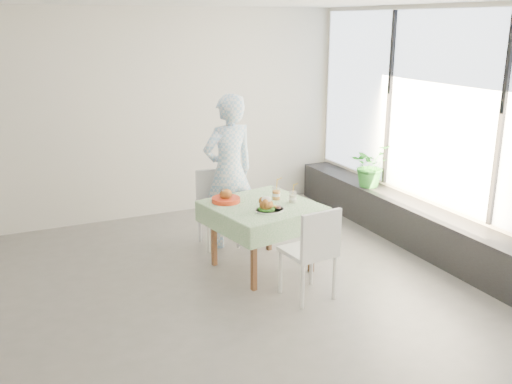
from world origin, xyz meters
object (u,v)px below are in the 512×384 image
chair_near (308,269)px  diner (229,171)px  chair_far (218,223)px  main_dish (268,206)px  juice_cup_orange (276,194)px  cafe_table (262,229)px  potted_plant (370,165)px

chair_near → diner: size_ratio=0.51×
chair_far → main_dish: (0.13, -1.09, 0.52)m
chair_near → juice_cup_orange: 1.02m
cafe_table → diner: diner is taller
main_dish → juice_cup_orange: (0.26, 0.32, 0.01)m
chair_far → chair_near: chair_near is taller
chair_far → main_dish: 1.21m
chair_near → juice_cup_orange: juice_cup_orange is taller
cafe_table → main_dish: 0.41m
cafe_table → chair_far: size_ratio=1.35×
chair_far → potted_plant: potted_plant is taller
cafe_table → potted_plant: (1.95, 0.78, 0.33)m
chair_far → cafe_table: bearing=-78.2°
potted_plant → chair_near: bearing=-139.2°
main_dish → juice_cup_orange: 0.41m
cafe_table → chair_near: (0.12, -0.79, -0.17)m
chair_far → main_dish: bearing=-83.0°
chair_near → main_dish: (-0.17, 0.56, 0.51)m
cafe_table → diner: 0.94m
chair_far → main_dish: same height
chair_far → chair_near: bearing=-79.6°
cafe_table → potted_plant: potted_plant is taller
chair_far → potted_plant: size_ratio=1.57×
juice_cup_orange → cafe_table: bearing=-157.4°
chair_far → juice_cup_orange: 1.01m
juice_cup_orange → potted_plant: 1.88m
cafe_table → potted_plant: size_ratio=2.11×
cafe_table → diner: bearing=93.2°
chair_near → diner: bearing=96.0°
diner → main_dish: 1.06m
cafe_table → chair_far: chair_far is taller
chair_near → potted_plant: (1.83, 1.58, 0.50)m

